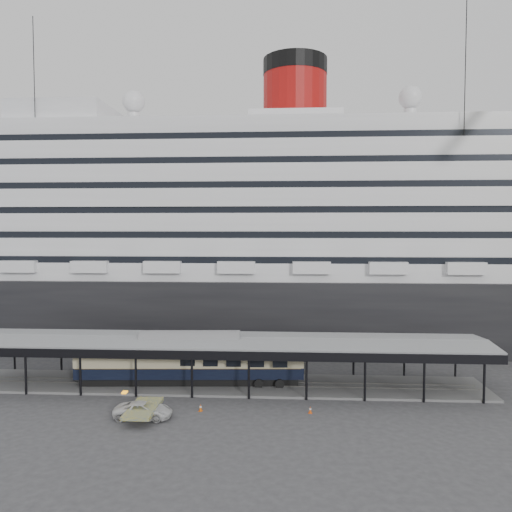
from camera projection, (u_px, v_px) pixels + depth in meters
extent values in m
plane|color=#363639|center=(219.00, 401.00, 49.48)|extent=(200.00, 200.00, 0.00)
cube|color=black|center=(245.00, 304.00, 81.12)|extent=(130.00, 30.00, 10.00)
cylinder|color=#9C0E0C|center=(295.00, 101.00, 78.96)|extent=(10.00, 10.00, 9.00)
cylinder|color=black|center=(295.00, 67.00, 78.69)|extent=(10.10, 10.10, 2.50)
sphere|color=silver|center=(134.00, 102.00, 80.45)|extent=(3.60, 3.60, 3.60)
sphere|color=silver|center=(410.00, 97.00, 77.91)|extent=(3.60, 3.60, 3.60)
cube|color=slate|center=(225.00, 384.00, 54.46)|extent=(56.00, 8.00, 0.24)
cube|color=slate|center=(224.00, 385.00, 53.73)|extent=(54.00, 0.08, 0.10)
cube|color=slate|center=(226.00, 381.00, 55.17)|extent=(54.00, 0.08, 0.10)
cube|color=black|center=(220.00, 356.00, 49.74)|extent=(56.00, 0.18, 0.90)
cube|color=black|center=(230.00, 336.00, 58.72)|extent=(56.00, 0.18, 0.90)
cube|color=slate|center=(225.00, 339.00, 54.19)|extent=(56.00, 9.00, 0.24)
cylinder|color=black|center=(37.00, 184.00, 71.62)|extent=(0.12, 0.12, 47.21)
cylinder|color=black|center=(463.00, 181.00, 66.68)|extent=(0.12, 0.12, 47.21)
imported|color=silver|center=(143.00, 410.00, 44.97)|extent=(5.20, 2.41, 1.44)
cube|color=black|center=(190.00, 379.00, 54.65)|extent=(23.59, 4.10, 0.78)
cube|color=black|center=(190.00, 370.00, 54.60)|extent=(24.74, 4.61, 1.23)
cube|color=beige|center=(190.00, 358.00, 54.53)|extent=(24.74, 4.65, 1.45)
cube|color=black|center=(190.00, 350.00, 54.48)|extent=(24.74, 4.61, 0.45)
cube|color=#E53B0C|center=(154.00, 412.00, 46.60)|extent=(0.51, 0.51, 0.03)
cone|color=#E53B0C|center=(154.00, 407.00, 46.57)|extent=(0.43, 0.43, 0.81)
cylinder|color=white|center=(154.00, 406.00, 46.57)|extent=(0.26, 0.26, 0.16)
cube|color=#D0540B|center=(201.00, 411.00, 46.78)|extent=(0.45, 0.45, 0.03)
cone|color=#D0540B|center=(201.00, 407.00, 46.76)|extent=(0.38, 0.38, 0.66)
cylinder|color=white|center=(201.00, 407.00, 46.76)|extent=(0.21, 0.21, 0.13)
cube|color=#D6480B|center=(310.00, 413.00, 46.25)|extent=(0.40, 0.40, 0.03)
cone|color=#D6480B|center=(310.00, 410.00, 46.23)|extent=(0.34, 0.34, 0.63)
cylinder|color=white|center=(310.00, 409.00, 46.23)|extent=(0.20, 0.20, 0.12)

